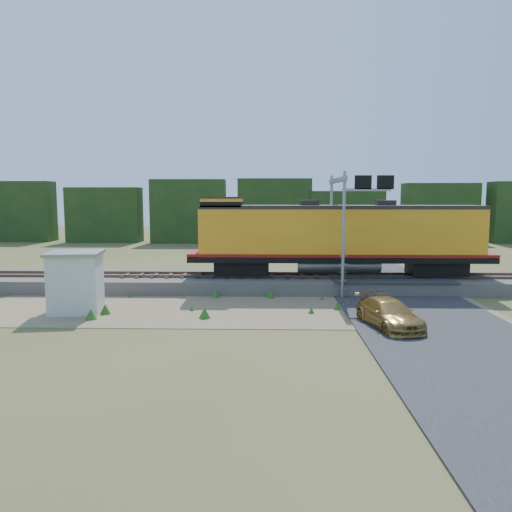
{
  "coord_description": "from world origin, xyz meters",
  "views": [
    {
      "loc": [
        -0.22,
        -24.24,
        5.65
      ],
      "look_at": [
        -0.92,
        3.0,
        2.4
      ],
      "focal_mm": 35.0,
      "sensor_mm": 36.0,
      "label": 1
    }
  ],
  "objects_px": {
    "locomotive": "(335,236)",
    "signal_gantry": "(345,203)",
    "shed": "(76,282)",
    "car": "(389,314)"
  },
  "relations": [
    {
      "from": "locomotive",
      "to": "car",
      "type": "bearing_deg",
      "value": -82.36
    },
    {
      "from": "locomotive",
      "to": "car",
      "type": "distance_m",
      "value": 9.47
    },
    {
      "from": "signal_gantry",
      "to": "car",
      "type": "distance_m",
      "value": 9.58
    },
    {
      "from": "shed",
      "to": "signal_gantry",
      "type": "relative_size",
      "value": 0.43
    },
    {
      "from": "locomotive",
      "to": "shed",
      "type": "distance_m",
      "value": 14.99
    },
    {
      "from": "shed",
      "to": "signal_gantry",
      "type": "distance_m",
      "value": 15.5
    },
    {
      "from": "locomotive",
      "to": "signal_gantry",
      "type": "relative_size",
      "value": 2.58
    },
    {
      "from": "signal_gantry",
      "to": "shed",
      "type": "bearing_deg",
      "value": -157.64
    },
    {
      "from": "locomotive",
      "to": "shed",
      "type": "height_order",
      "value": "locomotive"
    },
    {
      "from": "locomotive",
      "to": "signal_gantry",
      "type": "bearing_deg",
      "value": -55.4
    }
  ]
}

